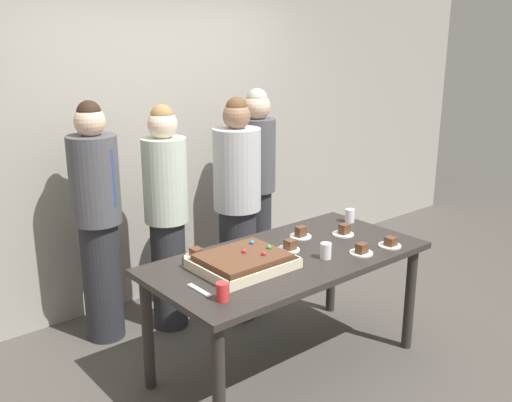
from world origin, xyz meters
name	(u,v)px	position (x,y,z in m)	size (l,w,h in m)	color
ground_plane	(286,365)	(0.00, 0.00, 0.00)	(12.00, 12.00, 0.00)	#4C4742
interior_back_panel	(154,116)	(0.00, 1.60, 1.50)	(8.00, 0.12, 3.00)	#9E998E
party_table	(288,269)	(0.00, 0.00, 0.70)	(1.80, 0.90, 0.79)	#2D2826
sheet_cake	(243,261)	(-0.34, 0.03, 0.83)	(0.55, 0.46, 0.11)	beige
plated_slice_near_left	(289,247)	(0.07, 0.06, 0.81)	(0.15, 0.15, 0.07)	white
plated_slice_near_right	(390,243)	(0.63, -0.32, 0.81)	(0.15, 0.15, 0.07)	white
plated_slice_far_left	(301,234)	(0.29, 0.19, 0.82)	(0.15, 0.15, 0.08)	white
plated_slice_far_right	(196,254)	(-0.46, 0.34, 0.81)	(0.15, 0.15, 0.06)	white
plated_slice_center_front	(362,250)	(0.38, -0.28, 0.81)	(0.15, 0.15, 0.07)	white
plated_slice_center_back	(344,231)	(0.56, 0.03, 0.82)	(0.15, 0.15, 0.08)	white
drink_cup_nearest	(326,251)	(0.15, -0.19, 0.84)	(0.07, 0.07, 0.10)	white
drink_cup_middle	(350,216)	(0.81, 0.20, 0.84)	(0.07, 0.07, 0.10)	white
drink_cup_far_end	(222,292)	(-0.70, -0.25, 0.84)	(0.07, 0.07, 0.10)	red
cake_server_utensil	(199,290)	(-0.73, -0.08, 0.79)	(0.03, 0.20, 0.01)	silver
person_serving_front	(98,220)	(-0.75, 1.14, 0.90)	(0.34, 0.34, 1.72)	#28282D
person_green_shirt_behind	(167,215)	(-0.29, 0.97, 0.88)	(0.32, 0.32, 1.67)	#28282D
person_striped_tie_right	(257,186)	(0.63, 1.06, 0.92)	(0.30, 0.30, 1.72)	#28282D
person_far_right_suit	(237,208)	(0.20, 0.77, 0.88)	(0.35, 0.35, 1.71)	#28282D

